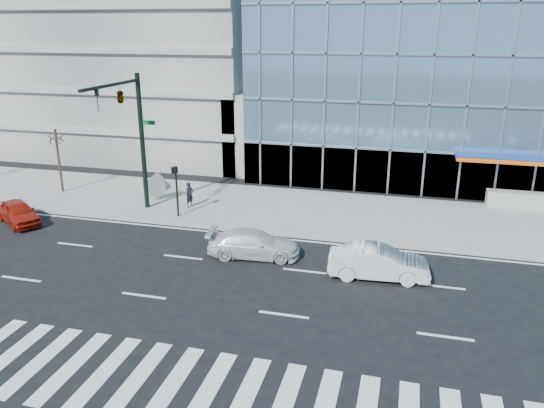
{
  "coord_description": "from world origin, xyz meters",
  "views": [
    {
      "loc": [
        4.18,
        -21.64,
        10.66
      ],
      "look_at": [
        -2.33,
        3.0,
        2.07
      ],
      "focal_mm": 35.0,
      "sensor_mm": 36.0,
      "label": 1
    }
  ],
  "objects_px": {
    "red_sedan": "(18,212)",
    "tilted_panel": "(157,186)",
    "street_tree_near": "(56,138)",
    "white_suv": "(254,244)",
    "white_sedan": "(379,263)",
    "ped_signal_post": "(176,183)",
    "pedestrian": "(190,195)",
    "traffic_signal": "(127,112)"
  },
  "relations": [
    {
      "from": "traffic_signal",
      "to": "ped_signal_post",
      "type": "bearing_deg",
      "value": 8.52
    },
    {
      "from": "street_tree_near",
      "to": "white_suv",
      "type": "xyz_separation_m",
      "value": [
        15.29,
        -6.49,
        -3.13
      ]
    },
    {
      "from": "ped_signal_post",
      "to": "red_sedan",
      "type": "distance_m",
      "value": 9.05
    },
    {
      "from": "ped_signal_post",
      "to": "pedestrian",
      "type": "xyz_separation_m",
      "value": [
        0.0,
        1.77,
        -1.22
      ]
    },
    {
      "from": "ped_signal_post",
      "to": "red_sedan",
      "type": "xyz_separation_m",
      "value": [
        -8.42,
        -2.98,
        -1.5
      ]
    },
    {
      "from": "ped_signal_post",
      "to": "street_tree_near",
      "type": "bearing_deg",
      "value": 164.94
    },
    {
      "from": "white_sedan",
      "to": "red_sedan",
      "type": "relative_size",
      "value": 1.17
    },
    {
      "from": "white_suv",
      "to": "ped_signal_post",
      "type": "bearing_deg",
      "value": 48.1
    },
    {
      "from": "street_tree_near",
      "to": "traffic_signal",
      "type": "bearing_deg",
      "value": -22.71
    },
    {
      "from": "white_sedan",
      "to": "tilted_panel",
      "type": "height_order",
      "value": "tilted_panel"
    },
    {
      "from": "traffic_signal",
      "to": "white_suv",
      "type": "height_order",
      "value": "traffic_signal"
    },
    {
      "from": "ped_signal_post",
      "to": "white_suv",
      "type": "relative_size",
      "value": 0.67
    },
    {
      "from": "traffic_signal",
      "to": "pedestrian",
      "type": "height_order",
      "value": "traffic_signal"
    },
    {
      "from": "red_sedan",
      "to": "tilted_panel",
      "type": "bearing_deg",
      "value": -13.7
    },
    {
      "from": "street_tree_near",
      "to": "white_sedan",
      "type": "xyz_separation_m",
      "value": [
        21.29,
        -7.29,
        -3.05
      ]
    },
    {
      "from": "ped_signal_post",
      "to": "street_tree_near",
      "type": "distance_m",
      "value": 9.97
    },
    {
      "from": "white_sedan",
      "to": "pedestrian",
      "type": "distance_m",
      "value": 13.46
    },
    {
      "from": "traffic_signal",
      "to": "white_sedan",
      "type": "distance_m",
      "value": 15.89
    },
    {
      "from": "white_sedan",
      "to": "red_sedan",
      "type": "bearing_deg",
      "value": 80.54
    },
    {
      "from": "ped_signal_post",
      "to": "pedestrian",
      "type": "relative_size",
      "value": 1.95
    },
    {
      "from": "white_suv",
      "to": "pedestrian",
      "type": "height_order",
      "value": "pedestrian"
    },
    {
      "from": "white_sedan",
      "to": "ped_signal_post",
      "type": "bearing_deg",
      "value": 63.62
    },
    {
      "from": "ped_signal_post",
      "to": "white_suv",
      "type": "height_order",
      "value": "ped_signal_post"
    },
    {
      "from": "street_tree_near",
      "to": "white_suv",
      "type": "bearing_deg",
      "value": -23.02
    },
    {
      "from": "white_suv",
      "to": "street_tree_near",
      "type": "bearing_deg",
      "value": 59.32
    },
    {
      "from": "traffic_signal",
      "to": "tilted_panel",
      "type": "relative_size",
      "value": 6.15
    },
    {
      "from": "street_tree_near",
      "to": "red_sedan",
      "type": "xyz_separation_m",
      "value": [
        1.08,
        -5.54,
        -3.13
      ]
    },
    {
      "from": "white_suv",
      "to": "tilted_panel",
      "type": "distance_m",
      "value": 10.57
    },
    {
      "from": "traffic_signal",
      "to": "street_tree_near",
      "type": "bearing_deg",
      "value": 157.29
    },
    {
      "from": "street_tree_near",
      "to": "tilted_panel",
      "type": "bearing_deg",
      "value": -0.06
    },
    {
      "from": "tilted_panel",
      "to": "white_sedan",
      "type": "bearing_deg",
      "value": -53.9
    },
    {
      "from": "ped_signal_post",
      "to": "tilted_panel",
      "type": "xyz_separation_m",
      "value": [
        -2.55,
        2.55,
        -1.08
      ]
    },
    {
      "from": "traffic_signal",
      "to": "white_suv",
      "type": "xyz_separation_m",
      "value": [
        8.28,
        -3.56,
        -5.52
      ]
    },
    {
      "from": "red_sedan",
      "to": "traffic_signal",
      "type": "bearing_deg",
      "value": -33.23
    },
    {
      "from": "ped_signal_post",
      "to": "white_sedan",
      "type": "relative_size",
      "value": 0.68
    },
    {
      "from": "red_sedan",
      "to": "pedestrian",
      "type": "height_order",
      "value": "pedestrian"
    },
    {
      "from": "traffic_signal",
      "to": "red_sedan",
      "type": "distance_m",
      "value": 8.5
    },
    {
      "from": "white_sedan",
      "to": "traffic_signal",
      "type": "bearing_deg",
      "value": 68.53
    },
    {
      "from": "white_suv",
      "to": "pedestrian",
      "type": "xyz_separation_m",
      "value": [
        -5.78,
        5.71,
        0.27
      ]
    },
    {
      "from": "ped_signal_post",
      "to": "pedestrian",
      "type": "bearing_deg",
      "value": 89.94
    },
    {
      "from": "ped_signal_post",
      "to": "white_sedan",
      "type": "bearing_deg",
      "value": -21.87
    },
    {
      "from": "white_sedan",
      "to": "pedestrian",
      "type": "bearing_deg",
      "value": 56.6
    }
  ]
}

